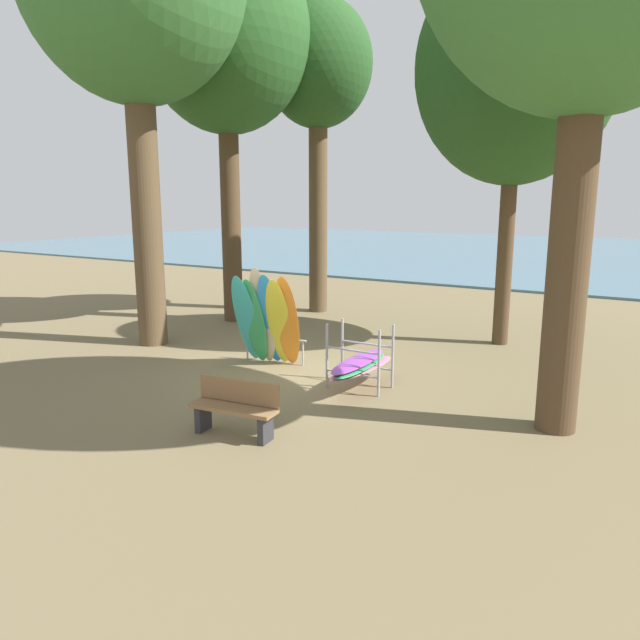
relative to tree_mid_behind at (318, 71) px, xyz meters
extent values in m
plane|color=brown|center=(3.06, -6.37, -7.33)|extent=(80.00, 80.00, 0.00)
cube|color=#477084|center=(3.06, 25.41, -7.28)|extent=(80.00, 36.00, 0.10)
cylinder|color=brown|center=(-1.22, -5.92, -3.83)|extent=(0.70, 0.70, 7.01)
cylinder|color=#4C3823|center=(8.47, -6.66, -4.33)|extent=(0.61, 0.61, 6.01)
cylinder|color=brown|center=(0.00, 0.00, -4.08)|extent=(0.58, 0.58, 6.51)
ellipsoid|color=#234C1E|center=(0.00, 0.00, 0.22)|extent=(3.29, 3.29, 3.78)
cylinder|color=#4C3823|center=(-1.39, -2.57, -4.06)|extent=(0.56, 0.56, 6.54)
ellipsoid|color=#285623|center=(-1.39, -2.57, 0.68)|extent=(4.65, 4.65, 5.35)
cylinder|color=#4C3823|center=(6.21, -1.40, -4.80)|extent=(0.38, 0.38, 5.07)
ellipsoid|color=#234C1E|center=(6.21, -1.40, -0.79)|extent=(4.64, 4.64, 5.34)
ellipsoid|color=#38B2AD|center=(1.93, -6.16, -6.33)|extent=(0.64, 0.91, 2.00)
ellipsoid|color=#339E56|center=(2.12, -6.11, -6.37)|extent=(0.56, 0.66, 1.92)
ellipsoid|color=#C6B289|center=(2.31, -6.07, -6.24)|extent=(0.62, 0.75, 2.18)
ellipsoid|color=#2D8ED1|center=(2.49, -6.02, -6.31)|extent=(0.68, 0.85, 2.04)
ellipsoid|color=yellow|center=(2.68, -5.98, -6.36)|extent=(0.69, 0.85, 1.95)
ellipsoid|color=orange|center=(2.86, -5.94, -6.33)|extent=(0.64, 0.71, 2.01)
cylinder|color=#9EA0A5|center=(1.72, -5.87, -7.06)|extent=(0.04, 0.04, 0.55)
cylinder|color=#9EA0A5|center=(3.08, -5.66, -7.06)|extent=(0.04, 0.04, 0.55)
cylinder|color=#9EA0A5|center=(2.40, -5.77, -6.78)|extent=(1.53, 0.28, 0.04)
cylinder|color=#9EA0A5|center=(4.30, -6.69, -6.71)|extent=(0.05, 0.05, 1.25)
cylinder|color=#9EA0A5|center=(5.40, -6.69, -6.71)|extent=(0.05, 0.05, 1.25)
cylinder|color=#9EA0A5|center=(4.30, -6.09, -6.71)|extent=(0.05, 0.05, 1.25)
cylinder|color=#9EA0A5|center=(5.40, -6.09, -6.71)|extent=(0.05, 0.05, 1.25)
cylinder|color=#9EA0A5|center=(4.85, -6.69, -6.98)|extent=(1.10, 0.04, 0.04)
cylinder|color=#9EA0A5|center=(4.85, -6.69, -6.53)|extent=(1.10, 0.04, 0.04)
cylinder|color=#9EA0A5|center=(4.85, -6.09, -6.98)|extent=(1.10, 0.04, 0.04)
cylinder|color=#9EA0A5|center=(4.85, -6.09, -6.53)|extent=(1.10, 0.04, 0.04)
ellipsoid|color=pink|center=(4.90, -6.39, -6.93)|extent=(0.63, 2.13, 0.06)
ellipsoid|color=#339E56|center=(4.87, -6.39, -6.87)|extent=(0.65, 2.13, 0.06)
ellipsoid|color=purple|center=(4.82, -6.39, -6.81)|extent=(0.61, 2.12, 0.06)
cube|color=#2D2D33|center=(3.77, -9.59, -7.12)|extent=(0.14, 0.33, 0.42)
cube|color=#2D2D33|center=(4.88, -9.46, -7.12)|extent=(0.14, 0.33, 0.42)
cube|color=olive|center=(4.32, -9.53, -6.88)|extent=(1.44, 0.56, 0.06)
cube|color=olive|center=(4.30, -9.35, -6.66)|extent=(1.40, 0.22, 0.36)
camera|label=1|loc=(9.91, -16.17, -3.77)|focal=33.41mm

